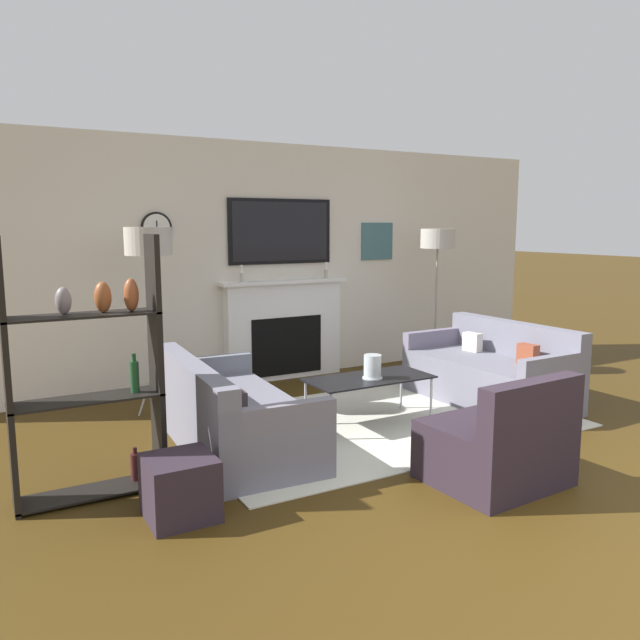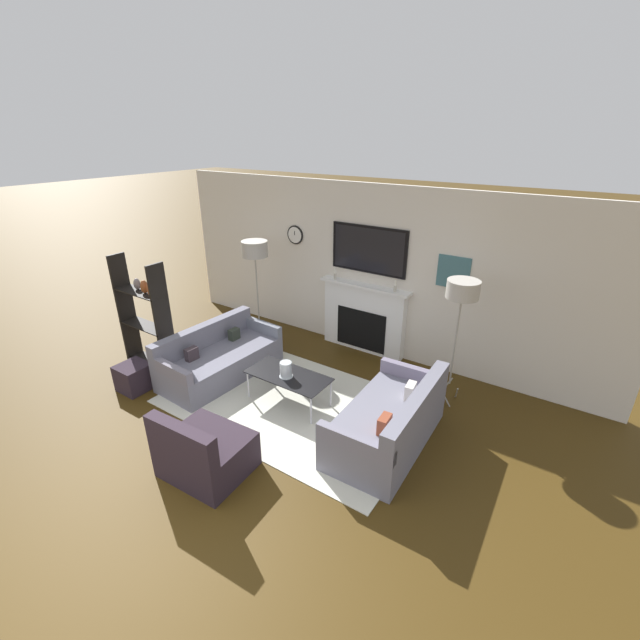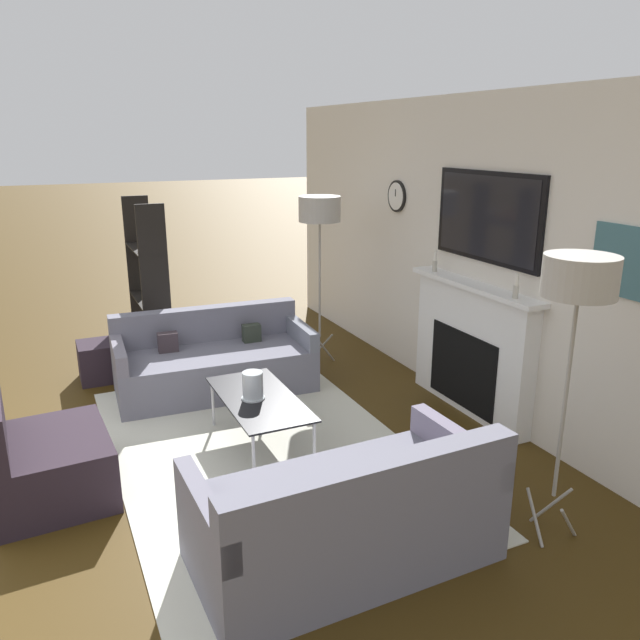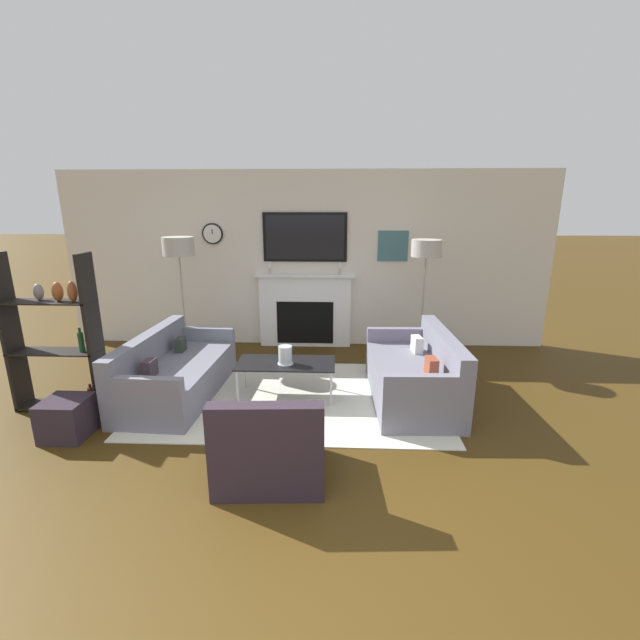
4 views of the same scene
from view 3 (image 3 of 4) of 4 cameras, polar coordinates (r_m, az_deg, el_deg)
fireplace_wall at (r=5.47m, az=14.92°, el=4.18°), size 7.54×0.28×2.70m
area_rug at (r=4.94m, az=-5.17°, el=-11.95°), size 3.42×2.16×0.01m
couch_left at (r=6.07m, az=-9.69°, el=-3.87°), size 0.94×1.86×0.74m
couch_right at (r=3.69m, az=2.44°, el=-17.62°), size 0.92×1.71×0.80m
armchair at (r=4.65m, az=-23.96°, el=-11.74°), size 0.91×0.80×0.79m
coffee_table at (r=4.84m, az=-5.60°, el=-7.36°), size 1.13×0.54×0.43m
hurricane_candle at (r=4.78m, az=-6.16°, el=-6.11°), size 0.18×0.18×0.21m
floor_lamp_left at (r=6.43m, az=-0.03°, el=9.91°), size 0.43×0.43×1.77m
floor_lamp_right at (r=3.67m, az=22.66°, el=3.27°), size 0.40×0.40×1.75m
shelf_unit at (r=6.87m, az=-15.41°, el=3.29°), size 0.95×0.28×1.72m
ottoman at (r=6.61m, az=-19.42°, el=-3.55°), size 0.41×0.41×0.39m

